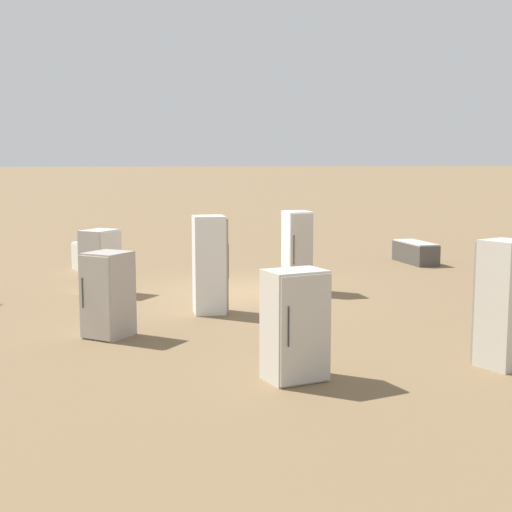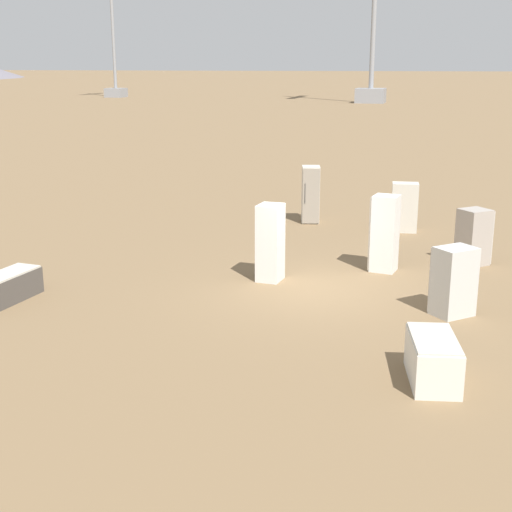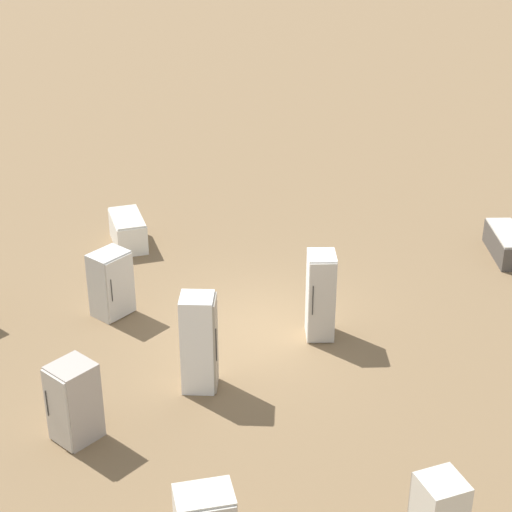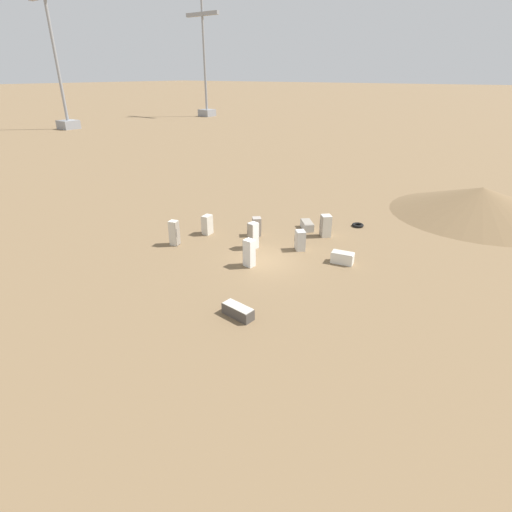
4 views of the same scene
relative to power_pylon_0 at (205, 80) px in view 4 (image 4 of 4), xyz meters
The scene contains 15 objects.
ground_plane 101.23m from the power_pylon_0, 46.36° to the right, with size 1000.00×1000.00×0.00m, color brown.
dirt_mound 96.51m from the power_pylon_0, 33.95° to the right, with size 15.25×15.25×2.51m.
power_pylon_0 is the anchor object (origin of this frame).
power_pylon_1 40.68m from the power_pylon_0, 99.09° to the right, with size 11.02×3.78×31.48m.
discarded_fridge_0 99.63m from the power_pylon_0, 44.75° to the right, with size 0.99×1.00×1.46m.
discarded_fridge_1 97.43m from the power_pylon_0, 43.16° to the right, with size 1.07×1.08×1.70m.
discarded_fridge_2 97.48m from the power_pylon_0, 50.02° to the right, with size 0.74×0.69×1.87m.
discarded_fridge_3 101.66m from the power_pylon_0, 47.04° to the right, with size 0.72×0.61×1.87m.
discarded_fridge_4 107.65m from the power_pylon_0, 47.75° to the right, with size 1.84×0.85×0.63m.
discarded_fridge_5 98.75m from the power_pylon_0, 46.66° to the right, with size 0.68×0.73×1.94m.
discarded_fridge_6 102.34m from the power_pylon_0, 43.51° to the right, with size 1.58×0.99×0.77m.
discarded_fridge_7 95.50m from the power_pylon_0, 48.60° to the right, with size 0.69×0.85×1.53m.
discarded_fridge_8 96.34m from the power_pylon_0, 46.29° to the right, with size 0.96×0.97×1.46m.
discarded_fridge_9 95.73m from the power_pylon_0, 43.70° to the right, with size 1.69×1.77×0.65m.
scrap_tire 96.11m from the power_pylon_0, 41.09° to the right, with size 0.97×0.97×0.22m.
Camera 4 is at (13.56, -20.49, 11.70)m, focal length 28.00 mm.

